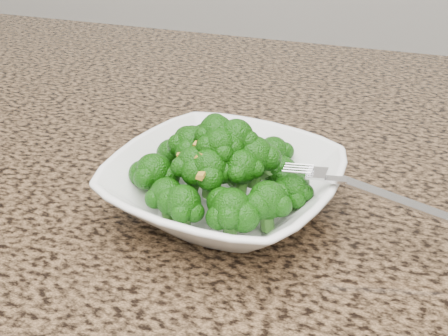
% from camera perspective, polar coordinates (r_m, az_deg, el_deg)
% --- Properties ---
extents(granite_counter, '(1.64, 1.04, 0.03)m').
position_cam_1_polar(granite_counter, '(0.69, -7.71, -0.17)').
color(granite_counter, brown).
rests_on(granite_counter, cabinet).
extents(bowl, '(0.27, 0.27, 0.06)m').
position_cam_1_polar(bowl, '(0.57, -0.00, -1.93)').
color(bowl, white).
rests_on(bowl, granite_counter).
extents(broccoli_pile, '(0.20, 0.20, 0.07)m').
position_cam_1_polar(broccoli_pile, '(0.54, -0.00, 3.65)').
color(broccoli_pile, '#134E09').
rests_on(broccoli_pile, bowl).
extents(garlic_topping, '(0.12, 0.12, 0.01)m').
position_cam_1_polar(garlic_topping, '(0.53, -0.00, 7.26)').
color(garlic_topping, gold).
rests_on(garlic_topping, broccoli_pile).
extents(fork, '(0.18, 0.03, 0.01)m').
position_cam_1_polar(fork, '(0.53, 11.69, -1.25)').
color(fork, silver).
rests_on(fork, bowl).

